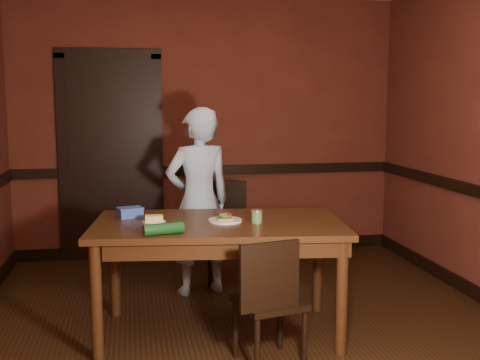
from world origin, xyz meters
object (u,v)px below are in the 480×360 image
object	(u,v)px
chair_far	(233,233)
food_tub	(130,212)
sauce_jar	(257,216)
sandwich_plate	(225,219)
dining_table	(219,278)
cheese_saucer	(154,220)
chair_near	(270,300)
person	(199,201)

from	to	relation	value
chair_far	food_tub	xyz separation A→B (m)	(-0.90, -0.90, 0.39)
sauce_jar	food_tub	xyz separation A→B (m)	(-0.85, 0.35, -0.01)
chair_far	sandwich_plate	bearing A→B (deg)	-85.33
sandwich_plate	dining_table	bearing A→B (deg)	172.27
sauce_jar	cheese_saucer	size ratio (longest dim) A/B	0.57
chair_near	cheese_saucer	size ratio (longest dim) A/B	5.09
sandwich_plate	cheese_saucer	distance (m)	0.49
cheese_saucer	food_tub	xyz separation A→B (m)	(-0.16, 0.21, 0.02)
cheese_saucer	sauce_jar	bearing A→B (deg)	-11.51
sauce_jar	chair_far	bearing A→B (deg)	87.89
dining_table	sandwich_plate	world-z (taller)	sandwich_plate
dining_table	sauce_jar	distance (m)	0.53
chair_far	food_tub	distance (m)	1.33
food_tub	chair_near	bearing A→B (deg)	-60.69
chair_far	food_tub	world-z (taller)	chair_far
chair_far	chair_near	world-z (taller)	chair_far
sauce_jar	cheese_saucer	distance (m)	0.71
chair_far	food_tub	size ratio (longest dim) A/B	4.49
dining_table	person	distance (m)	1.01
dining_table	chair_near	size ratio (longest dim) A/B	2.10
person	sandwich_plate	distance (m)	0.94
dining_table	sandwich_plate	bearing A→B (deg)	-0.95
dining_table	food_tub	world-z (taller)	food_tub
chair_far	sandwich_plate	world-z (taller)	chair_far
chair_near	person	distance (m)	1.54
chair_far	chair_near	bearing A→B (deg)	-74.99
sandwich_plate	food_tub	bearing A→B (deg)	157.72
sandwich_plate	sauce_jar	xyz separation A→B (m)	(0.21, -0.09, 0.03)
sandwich_plate	sauce_jar	world-z (taller)	sauce_jar
dining_table	food_tub	bearing A→B (deg)	163.49
chair_near	sauce_jar	xyz separation A→B (m)	(0.01, 0.44, 0.44)
sauce_jar	food_tub	distance (m)	0.92
person	food_tub	xyz separation A→B (m)	(-0.57, -0.67, 0.05)
sandwich_plate	sauce_jar	size ratio (longest dim) A/B	2.53
chair_near	cheese_saucer	distance (m)	0.99
chair_near	sandwich_plate	bearing A→B (deg)	-83.26
dining_table	chair_near	distance (m)	0.59
dining_table	sauce_jar	world-z (taller)	sauce_jar
dining_table	person	size ratio (longest dim) A/B	1.09
cheese_saucer	food_tub	distance (m)	0.27
dining_table	food_tub	size ratio (longest dim) A/B	8.53
sauce_jar	food_tub	size ratio (longest dim) A/B	0.46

